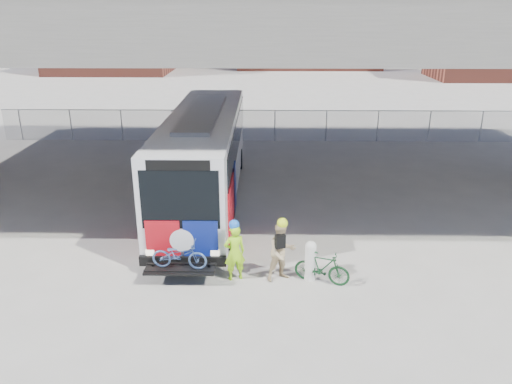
{
  "coord_description": "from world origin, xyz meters",
  "views": [
    {
      "loc": [
        0.36,
        -16.69,
        7.44
      ],
      "look_at": [
        0.11,
        -0.99,
        1.6
      ],
      "focal_mm": 35.0,
      "sensor_mm": 36.0,
      "label": 1
    }
  ],
  "objects_px": {
    "bus": "(204,150)",
    "cyclist_tan": "(282,251)",
    "bollard": "(310,259)",
    "bike_parked": "(322,268)",
    "cyclist_hivis": "(235,251)"
  },
  "relations": [
    {
      "from": "bus",
      "to": "cyclist_tan",
      "type": "distance_m",
      "value": 7.07
    },
    {
      "from": "bollard",
      "to": "bike_parked",
      "type": "xyz_separation_m",
      "value": [
        0.32,
        -0.18,
        -0.17
      ]
    },
    {
      "from": "bollard",
      "to": "cyclist_hivis",
      "type": "relative_size",
      "value": 0.65
    },
    {
      "from": "bollard",
      "to": "cyclist_tan",
      "type": "bearing_deg",
      "value": -179.78
    },
    {
      "from": "cyclist_hivis",
      "to": "bike_parked",
      "type": "distance_m",
      "value": 2.53
    },
    {
      "from": "bus",
      "to": "cyclist_tan",
      "type": "xyz_separation_m",
      "value": [
        2.89,
        -6.34,
        -1.2
      ]
    },
    {
      "from": "cyclist_tan",
      "to": "bike_parked",
      "type": "xyz_separation_m",
      "value": [
        1.15,
        -0.17,
        -0.43
      ]
    },
    {
      "from": "bus",
      "to": "bollard",
      "type": "xyz_separation_m",
      "value": [
        3.71,
        -6.34,
        -1.46
      ]
    },
    {
      "from": "bus",
      "to": "cyclist_hivis",
      "type": "height_order",
      "value": "bus"
    },
    {
      "from": "bus",
      "to": "bike_parked",
      "type": "xyz_separation_m",
      "value": [
        4.04,
        -6.51,
        -1.63
      ]
    },
    {
      "from": "bus",
      "to": "cyclist_hivis",
      "type": "xyz_separation_m",
      "value": [
        1.54,
        -6.34,
        -1.21
      ]
    },
    {
      "from": "cyclist_hivis",
      "to": "bike_parked",
      "type": "height_order",
      "value": "cyclist_hivis"
    },
    {
      "from": "bus",
      "to": "bollard",
      "type": "bearing_deg",
      "value": -59.64
    },
    {
      "from": "bus",
      "to": "bollard",
      "type": "height_order",
      "value": "bus"
    },
    {
      "from": "cyclist_tan",
      "to": "bollard",
      "type": "bearing_deg",
      "value": -23.56
    }
  ]
}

